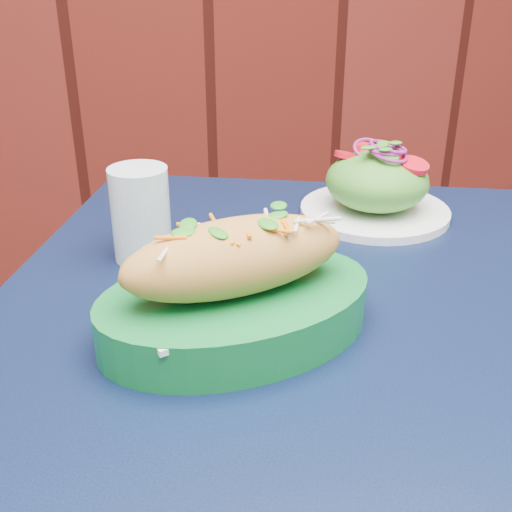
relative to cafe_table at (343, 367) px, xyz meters
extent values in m
cube|color=black|center=(0.00, 0.00, 0.07)|extent=(1.01, 1.01, 0.03)
cylinder|color=black|center=(-0.21, 0.41, -0.30)|extent=(0.04, 0.04, 0.72)
cube|color=white|center=(-0.13, -0.04, 0.13)|extent=(0.24, 0.19, 0.01)
ellipsoid|color=gold|center=(-0.13, -0.04, 0.17)|extent=(0.25, 0.14, 0.07)
cylinder|color=white|center=(0.12, 0.24, 0.09)|extent=(0.22, 0.22, 0.01)
ellipsoid|color=#4C992D|center=(0.12, 0.24, 0.14)|extent=(0.15, 0.15, 0.08)
cylinder|color=red|center=(0.16, 0.21, 0.18)|extent=(0.04, 0.04, 0.01)
cylinder|color=red|center=(0.08, 0.27, 0.18)|extent=(0.04, 0.04, 0.01)
cylinder|color=red|center=(0.12, 0.28, 0.18)|extent=(0.04, 0.04, 0.01)
torus|color=#911F77|center=(0.12, 0.24, 0.19)|extent=(0.05, 0.05, 0.00)
torus|color=#911F77|center=(0.12, 0.24, 0.19)|extent=(0.05, 0.05, 0.00)
torus|color=#911F77|center=(0.12, 0.24, 0.19)|extent=(0.05, 0.05, 0.00)
torus|color=#911F77|center=(0.12, 0.24, 0.20)|extent=(0.05, 0.05, 0.00)
cylinder|color=silver|center=(-0.22, 0.16, 0.15)|extent=(0.07, 0.07, 0.12)
camera|label=1|loc=(-0.21, -0.59, 0.45)|focal=45.00mm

